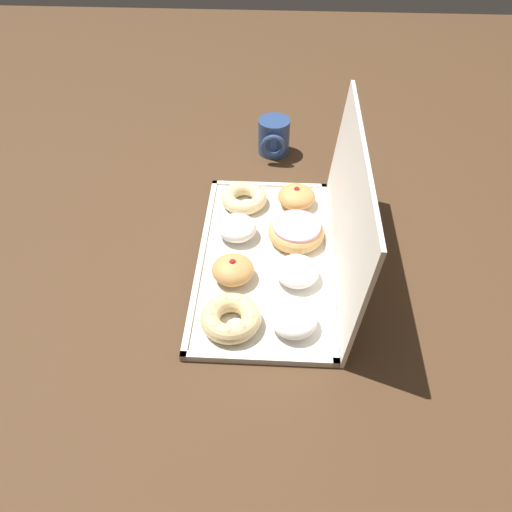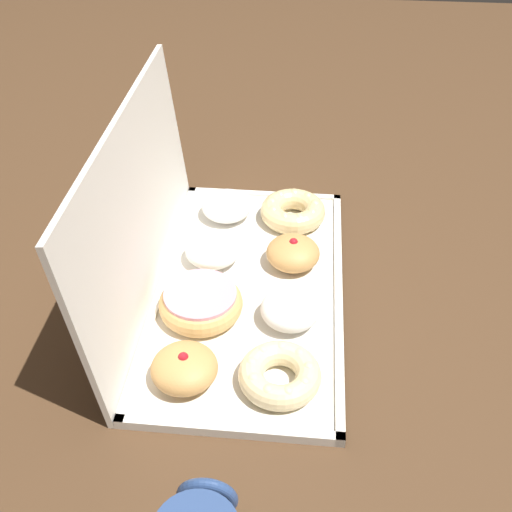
{
  "view_description": "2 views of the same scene",
  "coord_description": "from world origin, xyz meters",
  "px_view_note": "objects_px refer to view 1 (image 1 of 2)",
  "views": [
    {
      "loc": [
        0.78,
        0.02,
        0.77
      ],
      "look_at": [
        0.04,
        -0.02,
        0.05
      ],
      "focal_mm": 36.35,
      "sensor_mm": 36.0,
      "label": 1
    },
    {
      "loc": [
        -0.69,
        -0.07,
        0.64
      ],
      "look_at": [
        0.04,
        -0.01,
        0.04
      ],
      "focal_mm": 42.7,
      "sensor_mm": 36.0,
      "label": 2
    }
  ],
  "objects_px": {
    "powdered_filled_donut_1": "(237,228)",
    "jelly_filled_donut_2": "(233,270)",
    "cruller_donut_0": "(244,198)",
    "pink_frosted_donut_5": "(296,232)",
    "jelly_filled_donut_4": "(296,197)",
    "cruller_donut_3": "(231,318)",
    "powdered_filled_donut_6": "(297,271)",
    "donut_box": "(265,259)",
    "powdered_filled_donut_7": "(294,320)",
    "coffee_mug": "(274,136)"
  },
  "relations": [
    {
      "from": "jelly_filled_donut_4",
      "to": "jelly_filled_donut_2",
      "type": "bearing_deg",
      "value": -27.41
    },
    {
      "from": "cruller_donut_0",
      "to": "pink_frosted_donut_5",
      "type": "bearing_deg",
      "value": 45.89
    },
    {
      "from": "powdered_filled_donut_1",
      "to": "cruller_donut_3",
      "type": "height_order",
      "value": "powdered_filled_donut_1"
    },
    {
      "from": "jelly_filled_donut_4",
      "to": "powdered_filled_donut_7",
      "type": "xyz_separation_m",
      "value": [
        0.37,
        -0.01,
        -0.0
      ]
    },
    {
      "from": "jelly_filled_donut_4",
      "to": "powdered_filled_donut_7",
      "type": "relative_size",
      "value": 1.0
    },
    {
      "from": "cruller_donut_0",
      "to": "pink_frosted_donut_5",
      "type": "relative_size",
      "value": 0.88
    },
    {
      "from": "donut_box",
      "to": "jelly_filled_donut_2",
      "type": "xyz_separation_m",
      "value": [
        0.06,
        -0.06,
        0.03
      ]
    },
    {
      "from": "jelly_filled_donut_2",
      "to": "cruller_donut_3",
      "type": "distance_m",
      "value": 0.12
    },
    {
      "from": "cruller_donut_0",
      "to": "powdered_filled_donut_6",
      "type": "distance_m",
      "value": 0.27
    },
    {
      "from": "cruller_donut_3",
      "to": "powdered_filled_donut_6",
      "type": "xyz_separation_m",
      "value": [
        -0.12,
        0.12,
        0.0
      ]
    },
    {
      "from": "donut_box",
      "to": "jelly_filled_donut_4",
      "type": "relative_size",
      "value": 6.01
    },
    {
      "from": "coffee_mug",
      "to": "jelly_filled_donut_2",
      "type": "bearing_deg",
      "value": -8.08
    },
    {
      "from": "jelly_filled_donut_4",
      "to": "pink_frosted_donut_5",
      "type": "relative_size",
      "value": 0.71
    },
    {
      "from": "jelly_filled_donut_2",
      "to": "powdered_filled_donut_7",
      "type": "xyz_separation_m",
      "value": [
        0.12,
        0.12,
        -0.0
      ]
    },
    {
      "from": "cruller_donut_3",
      "to": "powdered_filled_donut_7",
      "type": "distance_m",
      "value": 0.12
    },
    {
      "from": "cruller_donut_0",
      "to": "cruller_donut_3",
      "type": "relative_size",
      "value": 0.95
    },
    {
      "from": "powdered_filled_donut_6",
      "to": "powdered_filled_donut_7",
      "type": "bearing_deg",
      "value": -2.89
    },
    {
      "from": "cruller_donut_0",
      "to": "jelly_filled_donut_4",
      "type": "distance_m",
      "value": 0.12
    },
    {
      "from": "cruller_donut_3",
      "to": "coffee_mug",
      "type": "bearing_deg",
      "value": 174.06
    },
    {
      "from": "jelly_filled_donut_2",
      "to": "jelly_filled_donut_4",
      "type": "xyz_separation_m",
      "value": [
        -0.25,
        0.13,
        -0.0
      ]
    },
    {
      "from": "jelly_filled_donut_4",
      "to": "cruller_donut_3",
      "type": "bearing_deg",
      "value": -18.42
    },
    {
      "from": "cruller_donut_0",
      "to": "pink_frosted_donut_5",
      "type": "height_order",
      "value": "pink_frosted_donut_5"
    },
    {
      "from": "cruller_donut_0",
      "to": "coffee_mug",
      "type": "xyz_separation_m",
      "value": [
        -0.24,
        0.06,
        0.02
      ]
    },
    {
      "from": "jelly_filled_donut_2",
      "to": "cruller_donut_0",
      "type": "bearing_deg",
      "value": 178.74
    },
    {
      "from": "cruller_donut_3",
      "to": "cruller_donut_0",
      "type": "bearing_deg",
      "value": -179.93
    },
    {
      "from": "powdered_filled_donut_1",
      "to": "jelly_filled_donut_2",
      "type": "relative_size",
      "value": 1.0
    },
    {
      "from": "jelly_filled_donut_4",
      "to": "powdered_filled_donut_1",
      "type": "bearing_deg",
      "value": -47.35
    },
    {
      "from": "cruller_donut_0",
      "to": "jelly_filled_donut_2",
      "type": "relative_size",
      "value": 1.27
    },
    {
      "from": "pink_frosted_donut_5",
      "to": "cruller_donut_0",
      "type": "bearing_deg",
      "value": -134.11
    },
    {
      "from": "jelly_filled_donut_2",
      "to": "pink_frosted_donut_5",
      "type": "relative_size",
      "value": 0.7
    },
    {
      "from": "powdered_filled_donut_1",
      "to": "pink_frosted_donut_5",
      "type": "relative_size",
      "value": 0.69
    },
    {
      "from": "powdered_filled_donut_1",
      "to": "powdered_filled_donut_7",
      "type": "height_order",
      "value": "powdered_filled_donut_1"
    },
    {
      "from": "jelly_filled_donut_2",
      "to": "powdered_filled_donut_7",
      "type": "bearing_deg",
      "value": 45.3
    },
    {
      "from": "cruller_donut_3",
      "to": "jelly_filled_donut_4",
      "type": "distance_m",
      "value": 0.39
    },
    {
      "from": "powdered_filled_donut_1",
      "to": "jelly_filled_donut_2",
      "type": "xyz_separation_m",
      "value": [
        0.13,
        0.0,
        -0.0
      ]
    },
    {
      "from": "cruller_donut_0",
      "to": "jelly_filled_donut_2",
      "type": "distance_m",
      "value": 0.24
    },
    {
      "from": "cruller_donut_0",
      "to": "pink_frosted_donut_5",
      "type": "xyz_separation_m",
      "value": [
        0.12,
        0.12,
        0.0
      ]
    },
    {
      "from": "donut_box",
      "to": "powdered_filled_donut_1",
      "type": "xyz_separation_m",
      "value": [
        -0.07,
        -0.06,
        0.03
      ]
    },
    {
      "from": "powdered_filled_donut_7",
      "to": "jelly_filled_donut_4",
      "type": "bearing_deg",
      "value": 179.04
    },
    {
      "from": "powdered_filled_donut_1",
      "to": "cruller_donut_3",
      "type": "xyz_separation_m",
      "value": [
        0.25,
        0.01,
        -0.0
      ]
    },
    {
      "from": "jelly_filled_donut_4",
      "to": "coffee_mug",
      "type": "height_order",
      "value": "coffee_mug"
    },
    {
      "from": "powdered_filled_donut_1",
      "to": "pink_frosted_donut_5",
      "type": "xyz_separation_m",
      "value": [
        0.0,
        0.13,
        -0.0
      ]
    },
    {
      "from": "donut_box",
      "to": "powdered_filled_donut_6",
      "type": "distance_m",
      "value": 0.09
    },
    {
      "from": "jelly_filled_donut_2",
      "to": "powdered_filled_donut_6",
      "type": "xyz_separation_m",
      "value": [
        -0.0,
        0.13,
        -0.0
      ]
    },
    {
      "from": "pink_frosted_donut_5",
      "to": "donut_box",
      "type": "bearing_deg",
      "value": -46.33
    },
    {
      "from": "cruller_donut_3",
      "to": "powdered_filled_donut_1",
      "type": "bearing_deg",
      "value": -178.22
    },
    {
      "from": "powdered_filled_donut_1",
      "to": "jelly_filled_donut_4",
      "type": "bearing_deg",
      "value": 132.65
    },
    {
      "from": "powdered_filled_donut_6",
      "to": "pink_frosted_donut_5",
      "type": "bearing_deg",
      "value": -179.6
    },
    {
      "from": "donut_box",
      "to": "powdered_filled_donut_1",
      "type": "bearing_deg",
      "value": -135.47
    },
    {
      "from": "jelly_filled_donut_4",
      "to": "powdered_filled_donut_7",
      "type": "distance_m",
      "value": 0.37
    }
  ]
}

